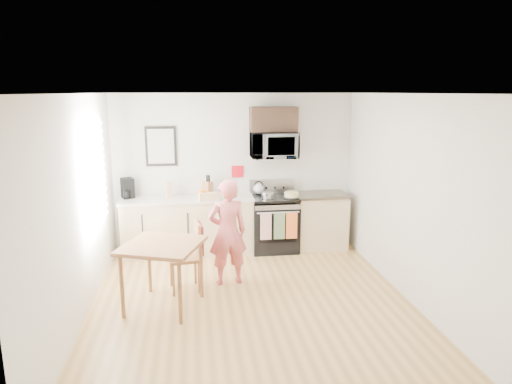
{
  "coord_description": "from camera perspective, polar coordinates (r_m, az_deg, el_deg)",
  "views": [
    {
      "loc": [
        -0.69,
        -5.27,
        2.62
      ],
      "look_at": [
        0.19,
        1.0,
        1.22
      ],
      "focal_mm": 32.0,
      "sensor_mm": 36.0,
      "label": 1
    }
  ],
  "objects": [
    {
      "name": "kettle",
      "position": [
        7.69,
        0.34,
        0.44
      ],
      "size": [
        0.18,
        0.18,
        0.22
      ],
      "color": "silver",
      "rests_on": "range"
    },
    {
      "name": "back_wall",
      "position": [
        7.71,
        -2.7,
        2.58
      ],
      "size": [
        4.0,
        0.04,
        2.6
      ],
      "primitive_type": "cube",
      "color": "silver",
      "rests_on": "floor"
    },
    {
      "name": "range",
      "position": [
        7.68,
        2.28,
        -4.08
      ],
      "size": [
        0.76,
        0.7,
        1.16
      ],
      "color": "black",
      "rests_on": "floor"
    },
    {
      "name": "window",
      "position": [
        6.29,
        -19.52,
        1.93
      ],
      "size": [
        0.06,
        1.4,
        1.5
      ],
      "color": "silver",
      "rests_on": "left_wall"
    },
    {
      "name": "utensil_crock",
      "position": [
        7.58,
        -6.22,
        0.61
      ],
      "size": [
        0.11,
        0.11,
        0.34
      ],
      "color": "#B20F1A",
      "rests_on": "countertop_left"
    },
    {
      "name": "fruit_bowl",
      "position": [
        7.51,
        -6.53,
        -0.22
      ],
      "size": [
        0.3,
        0.3,
        0.11
      ],
      "color": "silver",
      "rests_on": "countertop_left"
    },
    {
      "name": "cabinet_right",
      "position": [
        7.88,
        8.0,
        -3.67
      ],
      "size": [
        0.84,
        0.6,
        0.9
      ],
      "primitive_type": "cube",
      "color": "tan",
      "rests_on": "floor"
    },
    {
      "name": "chair",
      "position": [
        6.17,
        -7.78,
        -6.75
      ],
      "size": [
        0.49,
        0.45,
        0.94
      ],
      "rotation": [
        0.0,
        0.0,
        0.14
      ],
      "color": "brown",
      "rests_on": "floor"
    },
    {
      "name": "pot",
      "position": [
        7.39,
        1.44,
        -0.42
      ],
      "size": [
        0.2,
        0.33,
        0.1
      ],
      "rotation": [
        0.0,
        0.0,
        -0.26
      ],
      "color": "#A6A6AA",
      "rests_on": "range"
    },
    {
      "name": "wall_trivet",
      "position": [
        7.7,
        -2.32,
        2.57
      ],
      "size": [
        0.2,
        0.02,
        0.2
      ],
      "primitive_type": "cube",
      "color": "#B20F1A",
      "rests_on": "back_wall"
    },
    {
      "name": "milk_carton",
      "position": [
        7.48,
        -10.86,
        0.26
      ],
      "size": [
        0.13,
        0.13,
        0.26
      ],
      "primitive_type": "cube",
      "rotation": [
        0.0,
        0.0,
        0.36
      ],
      "color": "tan",
      "rests_on": "countertop_left"
    },
    {
      "name": "left_wall",
      "position": [
        5.59,
        -21.28,
        -2.09
      ],
      "size": [
        0.04,
        4.6,
        2.6
      ],
      "primitive_type": "cube",
      "color": "silver",
      "rests_on": "floor"
    },
    {
      "name": "front_wall",
      "position": [
        3.32,
        4.77,
        -11.03
      ],
      "size": [
        4.0,
        0.04,
        2.6
      ],
      "primitive_type": "cube",
      "color": "silver",
      "rests_on": "floor"
    },
    {
      "name": "microwave",
      "position": [
        7.52,
        2.23,
        5.86
      ],
      "size": [
        0.76,
        0.51,
        0.42
      ],
      "primitive_type": "imported",
      "color": "#A6A6AA",
      "rests_on": "back_wall"
    },
    {
      "name": "person",
      "position": [
        6.27,
        -3.58,
        -5.05
      ],
      "size": [
        0.58,
        0.43,
        1.48
      ],
      "primitive_type": "imported",
      "rotation": [
        0.0,
        0.0,
        3.29
      ],
      "color": "#CF3944",
      "rests_on": "floor"
    },
    {
      "name": "upper_cabinet",
      "position": [
        7.52,
        2.19,
        9.08
      ],
      "size": [
        0.76,
        0.35,
        0.4
      ],
      "primitive_type": "cube",
      "color": "black",
      "rests_on": "back_wall"
    },
    {
      "name": "floor",
      "position": [
        5.92,
        -0.46,
        -13.8
      ],
      "size": [
        4.6,
        4.6,
        0.0
      ],
      "primitive_type": "plane",
      "color": "olive",
      "rests_on": "ground"
    },
    {
      "name": "coffee_maker",
      "position": [
        7.63,
        -15.77,
        0.41
      ],
      "size": [
        0.25,
        0.29,
        0.32
      ],
      "rotation": [
        0.0,
        0.0,
        0.36
      ],
      "color": "black",
      "rests_on": "countertop_left"
    },
    {
      "name": "knife_block",
      "position": [
        7.54,
        -6.02,
        0.43
      ],
      "size": [
        0.18,
        0.19,
        0.24
      ],
      "primitive_type": "cube",
      "rotation": [
        0.0,
        0.0,
        0.62
      ],
      "color": "brown",
      "rests_on": "countertop_left"
    },
    {
      "name": "countertop_right",
      "position": [
        7.76,
        8.11,
        -0.34
      ],
      "size": [
        0.88,
        0.64,
        0.04
      ],
      "primitive_type": "cube",
      "color": "black",
      "rests_on": "cabinet_right"
    },
    {
      "name": "cake",
      "position": [
        7.47,
        4.47,
        -0.37
      ],
      "size": [
        0.28,
        0.28,
        0.09
      ],
      "color": "black",
      "rests_on": "range"
    },
    {
      "name": "bread_bag",
      "position": [
        7.24,
        -5.96,
        -0.59
      ],
      "size": [
        0.33,
        0.21,
        0.11
      ],
      "primitive_type": "cube",
      "rotation": [
        0.0,
        0.0,
        0.22
      ],
      "color": "tan",
      "rests_on": "countertop_left"
    },
    {
      "name": "ceiling",
      "position": [
        5.31,
        -0.51,
        12.23
      ],
      "size": [
        4.0,
        4.6,
        0.04
      ],
      "primitive_type": "cube",
      "color": "silver",
      "rests_on": "back_wall"
    },
    {
      "name": "countertop_left",
      "position": [
        7.47,
        -8.59,
        -0.86
      ],
      "size": [
        2.14,
        0.64,
        0.04
      ],
      "primitive_type": "cube",
      "color": "beige",
      "rests_on": "cabinet_left"
    },
    {
      "name": "cabinet_left",
      "position": [
        7.59,
        -8.47,
        -4.32
      ],
      "size": [
        2.1,
        0.6,
        0.9
      ],
      "primitive_type": "cube",
      "color": "tan",
      "rests_on": "floor"
    },
    {
      "name": "right_wall",
      "position": [
        6.06,
        18.62,
        -0.8
      ],
      "size": [
        0.04,
        4.6,
        2.6
      ],
      "primitive_type": "cube",
      "color": "silver",
      "rests_on": "floor"
    },
    {
      "name": "wall_art",
      "position": [
        7.61,
        -11.8,
        5.62
      ],
      "size": [
        0.5,
        0.04,
        0.65
      ],
      "color": "black",
      "rests_on": "back_wall"
    },
    {
      "name": "dining_table",
      "position": [
        5.69,
        -11.65,
        -7.25
      ],
      "size": [
        0.98,
        0.98,
        0.82
      ],
      "rotation": [
        0.0,
        0.0,
        -0.36
      ],
      "color": "brown",
      "rests_on": "floor"
    }
  ]
}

